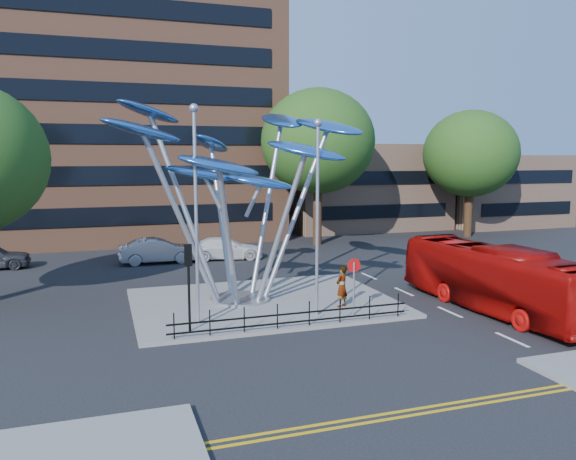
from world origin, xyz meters
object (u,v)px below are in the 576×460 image
object	(u,v)px
tree_far	(471,154)
parked_car_right	(226,248)
leaf_sculpture	(236,157)
pedestrian	(342,286)
street_lamp_right	(317,200)
parked_car_mid	(158,251)
no_entry_sign_island	(354,277)
street_lamp_left	(196,196)
traffic_light_island	(188,269)
red_bus	(495,278)
tree_right	(318,141)

from	to	relation	value
tree_far	parked_car_right	world-z (taller)	tree_far
leaf_sculpture	pedestrian	size ratio (longest dim) A/B	6.80
street_lamp_right	pedestrian	size ratio (longest dim) A/B	4.44
pedestrian	parked_car_right	bearing A→B (deg)	-111.22
leaf_sculpture	parked_car_mid	bearing A→B (deg)	103.15
no_entry_sign_island	parked_car_mid	size ratio (longest dim) A/B	0.50
street_lamp_left	leaf_sculpture	bearing A→B (deg)	52.60
tree_far	street_lamp_left	distance (m)	32.37
traffic_light_island	red_bus	world-z (taller)	traffic_light_island
tree_far	parked_car_mid	size ratio (longest dim) A/B	2.20
tree_right	red_bus	distance (m)	21.45
tree_far	street_lamp_right	size ratio (longest dim) A/B	1.30
no_entry_sign_island	red_bus	size ratio (longest dim) A/B	0.23
tree_far	street_lamp_left	xyz separation A→B (m)	(-26.50, -18.50, -1.75)
street_lamp_left	red_bus	size ratio (longest dim) A/B	0.83
leaf_sculpture	no_entry_sign_island	bearing A→B (deg)	-45.67
tree_right	tree_far	xyz separation A→B (m)	(14.00, 0.00, -0.93)
tree_far	tree_right	bearing A→B (deg)	-180.00
tree_right	no_entry_sign_island	bearing A→B (deg)	-107.12
tree_far	no_entry_sign_island	distance (m)	28.42
parked_car_right	traffic_light_island	bearing A→B (deg)	171.79
pedestrian	parked_car_right	xyz separation A→B (m)	(-2.28, 14.14, -0.36)
no_entry_sign_island	tree_right	bearing A→B (deg)	72.88
traffic_light_island	parked_car_mid	size ratio (longest dim) A/B	0.70
no_entry_sign_island	pedestrian	xyz separation A→B (m)	(0.07, 1.38, -0.73)
traffic_light_island	street_lamp_right	bearing A→B (deg)	5.19
parked_car_right	red_bus	bearing A→B (deg)	-143.20
street_lamp_left	parked_car_mid	world-z (taller)	street_lamp_left
parked_car_mid	traffic_light_island	bearing A→B (deg)	178.71
street_lamp_right	parked_car_mid	world-z (taller)	street_lamp_right
parked_car_right	parked_car_mid	bearing A→B (deg)	99.43
parked_car_mid	tree_far	bearing A→B (deg)	-81.72
tree_right	parked_car_right	xyz separation A→B (m)	(-8.21, -3.96, -7.31)
red_bus	pedestrian	world-z (taller)	red_bus
red_bus	pedestrian	distance (m)	6.85
tree_right	street_lamp_right	xyz separation A→B (m)	(-7.50, -19.00, -2.94)
traffic_light_island	pedestrian	bearing A→B (deg)	11.20
tree_right	parked_car_mid	bearing A→B (deg)	-162.53
street_lamp_left	street_lamp_right	size ratio (longest dim) A/B	1.06
tree_far	street_lamp_right	xyz separation A→B (m)	(-21.50, -19.00, -2.01)
tree_far	pedestrian	bearing A→B (deg)	-137.76
street_lamp_left	traffic_light_island	xyz separation A→B (m)	(-0.50, -1.00, -2.74)
tree_far	traffic_light_island	size ratio (longest dim) A/B	3.16
street_lamp_right	parked_car_right	xyz separation A→B (m)	(-0.71, 15.04, -4.37)
tree_right	traffic_light_island	xyz separation A→B (m)	(-13.00, -19.50, -5.42)
street_lamp_right	no_entry_sign_island	size ratio (longest dim) A/B	3.39
street_lamp_left	parked_car_right	size ratio (longest dim) A/B	1.75
tree_right	leaf_sculpture	distance (m)	18.37
red_bus	parked_car_mid	bearing A→B (deg)	125.90
street_lamp_right	parked_car_mid	distance (m)	16.45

